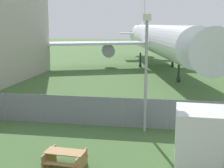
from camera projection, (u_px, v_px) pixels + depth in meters
name	position (u px, v px, depth m)	size (l,w,h in m)	color
perimeter_fence	(82.00, 111.00, 18.86)	(56.07, 0.07, 1.78)	gray
airplane	(159.00, 40.00, 42.71)	(32.28, 40.06, 11.73)	silver
portable_cabin	(218.00, 140.00, 13.09)	(3.64, 2.43, 2.53)	silver
picnic_bench_near_cabin	(65.00, 158.00, 13.20)	(1.78, 1.53, 0.76)	#A37A47
light_mast	(146.00, 60.00, 17.12)	(0.44, 0.44, 6.57)	#99999E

